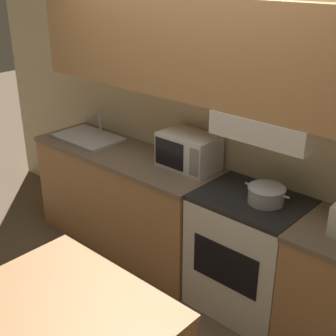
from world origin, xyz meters
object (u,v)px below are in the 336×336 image
stove_range (247,254)px  dining_table (64,324)px  cooking_pot (266,194)px  microwave (189,151)px  sink_basin (88,137)px

stove_range → dining_table: 1.45m
cooking_pot → microwave: size_ratio=0.74×
stove_range → microwave: 0.87m
sink_basin → dining_table: bearing=-42.7°
stove_range → dining_table: bearing=-97.0°
sink_basin → microwave: bearing=6.3°
microwave → sink_basin: bearing=-173.7°
stove_range → cooking_pot: bearing=5.2°
cooking_pot → dining_table: 1.49m
stove_range → cooking_pot: 0.52m
cooking_pot → microwave: (-0.74, 0.10, 0.07)m
cooking_pot → sink_basin: bearing=-179.5°
stove_range → sink_basin: sink_basin is taller
stove_range → sink_basin: 1.77m
cooking_pot → stove_range: bearing=-174.8°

